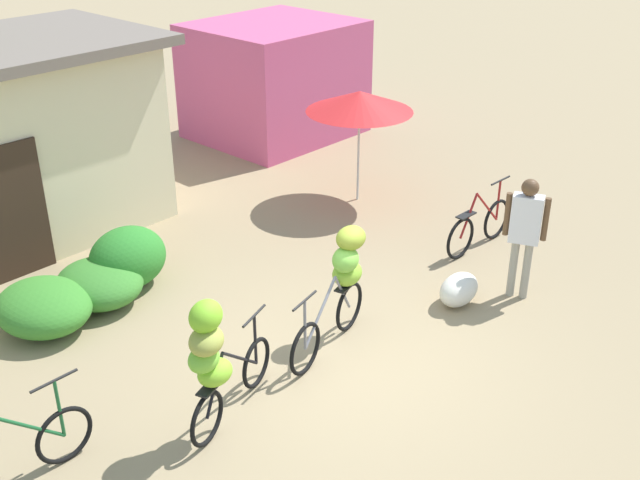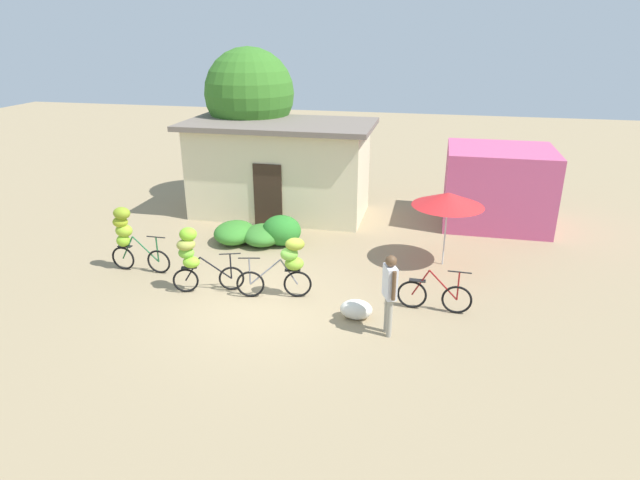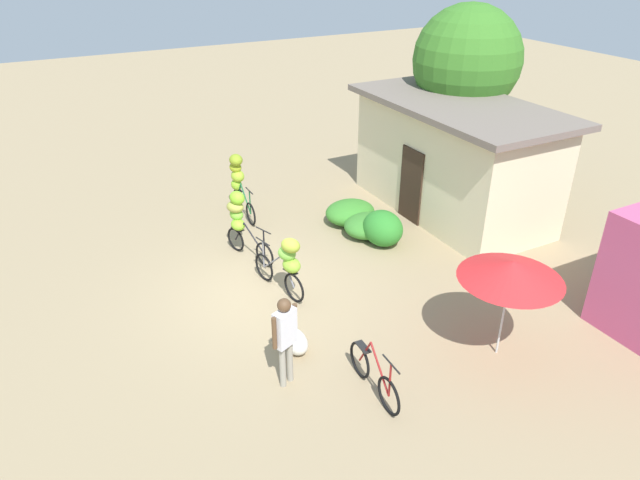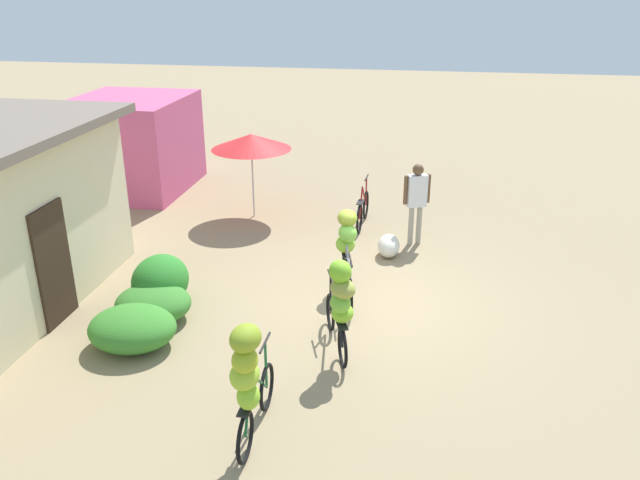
{
  "view_description": "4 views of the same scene",
  "coord_description": "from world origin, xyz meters",
  "px_view_note": "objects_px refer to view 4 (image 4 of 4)",
  "views": [
    {
      "loc": [
        -5.87,
        -4.98,
        5.51
      ],
      "look_at": [
        0.45,
        0.82,
        1.21
      ],
      "focal_mm": 43.08,
      "sensor_mm": 36.0,
      "label": 1
    },
    {
      "loc": [
        3.48,
        -10.38,
        5.87
      ],
      "look_at": [
        1.0,
        0.97,
        1.26
      ],
      "focal_mm": 30.18,
      "sensor_mm": 36.0,
      "label": 2
    },
    {
      "loc": [
        9.77,
        -3.76,
        6.94
      ],
      "look_at": [
        -0.13,
        1.43,
        0.88
      ],
      "focal_mm": 32.02,
      "sensor_mm": 36.0,
      "label": 3
    },
    {
      "loc": [
        -10.0,
        -0.93,
        5.31
      ],
      "look_at": [
        0.36,
        0.86,
        0.96
      ],
      "focal_mm": 36.04,
      "sensor_mm": 36.0,
      "label": 4
    }
  ],
  "objects_px": {
    "shop_pink": "(133,144)",
    "market_umbrella": "(251,142)",
    "bicycle_center_loaded": "(347,245)",
    "bicycle_by_shop": "(363,210)",
    "person_vendor": "(417,196)",
    "produce_sack": "(389,246)",
    "bicycle_leftmost": "(248,375)",
    "bicycle_near_pile": "(340,301)"
  },
  "relations": [
    {
      "from": "bicycle_center_loaded",
      "to": "market_umbrella",
      "type": "bearing_deg",
      "value": 37.47
    },
    {
      "from": "shop_pink",
      "to": "bicycle_center_loaded",
      "type": "relative_size",
      "value": 1.86
    },
    {
      "from": "bicycle_center_loaded",
      "to": "produce_sack",
      "type": "distance_m",
      "value": 1.93
    },
    {
      "from": "bicycle_near_pile",
      "to": "person_vendor",
      "type": "xyz_separation_m",
      "value": [
        4.64,
        -0.94,
        0.12
      ]
    },
    {
      "from": "bicycle_center_loaded",
      "to": "shop_pink",
      "type": "bearing_deg",
      "value": 51.42
    },
    {
      "from": "shop_pink",
      "to": "produce_sack",
      "type": "xyz_separation_m",
      "value": [
        -3.39,
        -7.01,
        -0.99
      ]
    },
    {
      "from": "market_umbrella",
      "to": "shop_pink",
      "type": "bearing_deg",
      "value": 66.8
    },
    {
      "from": "shop_pink",
      "to": "market_umbrella",
      "type": "xyz_separation_m",
      "value": [
        -1.58,
        -3.68,
        0.59
      ]
    },
    {
      "from": "shop_pink",
      "to": "bicycle_near_pile",
      "type": "distance_m",
      "value": 9.82
    },
    {
      "from": "shop_pink",
      "to": "market_umbrella",
      "type": "relative_size",
      "value": 1.62
    },
    {
      "from": "bicycle_leftmost",
      "to": "market_umbrella",
      "type": "bearing_deg",
      "value": 15.01
    },
    {
      "from": "person_vendor",
      "to": "produce_sack",
      "type": "bearing_deg",
      "value": 145.88
    },
    {
      "from": "shop_pink",
      "to": "bicycle_near_pile",
      "type": "relative_size",
      "value": 1.97
    },
    {
      "from": "market_umbrella",
      "to": "bicycle_near_pile",
      "type": "height_order",
      "value": "market_umbrella"
    },
    {
      "from": "market_umbrella",
      "to": "person_vendor",
      "type": "relative_size",
      "value": 1.13
    },
    {
      "from": "shop_pink",
      "to": "bicycle_leftmost",
      "type": "height_order",
      "value": "shop_pink"
    },
    {
      "from": "bicycle_by_shop",
      "to": "person_vendor",
      "type": "height_order",
      "value": "person_vendor"
    },
    {
      "from": "bicycle_leftmost",
      "to": "shop_pink",
      "type": "bearing_deg",
      "value": 31.51
    },
    {
      "from": "produce_sack",
      "to": "market_umbrella",
      "type": "bearing_deg",
      "value": 61.44
    },
    {
      "from": "shop_pink",
      "to": "bicycle_by_shop",
      "type": "height_order",
      "value": "shop_pink"
    },
    {
      "from": "market_umbrella",
      "to": "produce_sack",
      "type": "relative_size",
      "value": 2.83
    },
    {
      "from": "market_umbrella",
      "to": "bicycle_leftmost",
      "type": "relative_size",
      "value": 1.15
    },
    {
      "from": "bicycle_center_loaded",
      "to": "produce_sack",
      "type": "xyz_separation_m",
      "value": [
        1.69,
        -0.64,
        -0.68
      ]
    },
    {
      "from": "market_umbrella",
      "to": "bicycle_center_loaded",
      "type": "relative_size",
      "value": 1.15
    },
    {
      "from": "market_umbrella",
      "to": "bicycle_leftmost",
      "type": "xyz_separation_m",
      "value": [
        -7.87,
        -2.11,
        -0.77
      ]
    },
    {
      "from": "bicycle_leftmost",
      "to": "bicycle_center_loaded",
      "type": "xyz_separation_m",
      "value": [
        4.37,
        -0.57,
        -0.14
      ]
    },
    {
      "from": "bicycle_by_shop",
      "to": "person_vendor",
      "type": "relative_size",
      "value": 0.93
    },
    {
      "from": "market_umbrella",
      "to": "bicycle_by_shop",
      "type": "distance_m",
      "value": 2.99
    },
    {
      "from": "bicycle_center_loaded",
      "to": "produce_sack",
      "type": "relative_size",
      "value": 2.46
    },
    {
      "from": "bicycle_by_shop",
      "to": "market_umbrella",
      "type": "bearing_deg",
      "value": 85.97
    },
    {
      "from": "bicycle_near_pile",
      "to": "produce_sack",
      "type": "relative_size",
      "value": 2.32
    },
    {
      "from": "shop_pink",
      "to": "bicycle_center_loaded",
      "type": "xyz_separation_m",
      "value": [
        -5.08,
        -6.36,
        -0.31
      ]
    },
    {
      "from": "bicycle_leftmost",
      "to": "person_vendor",
      "type": "xyz_separation_m",
      "value": [
        6.79,
        -1.7,
        0.05
      ]
    },
    {
      "from": "bicycle_center_loaded",
      "to": "bicycle_by_shop",
      "type": "distance_m",
      "value": 3.36
    },
    {
      "from": "shop_pink",
      "to": "market_umbrella",
      "type": "bearing_deg",
      "value": -113.2
    },
    {
      "from": "bicycle_near_pile",
      "to": "produce_sack",
      "type": "distance_m",
      "value": 4.01
    },
    {
      "from": "shop_pink",
      "to": "bicycle_by_shop",
      "type": "xyz_separation_m",
      "value": [
        -1.76,
        -6.29,
        -0.84
      ]
    },
    {
      "from": "bicycle_by_shop",
      "to": "bicycle_center_loaded",
      "type": "bearing_deg",
      "value": -178.8
    },
    {
      "from": "bicycle_leftmost",
      "to": "person_vendor",
      "type": "distance_m",
      "value": 7.0
    },
    {
      "from": "person_vendor",
      "to": "shop_pink",
      "type": "bearing_deg",
      "value": 70.44
    },
    {
      "from": "shop_pink",
      "to": "person_vendor",
      "type": "distance_m",
      "value": 7.96
    },
    {
      "from": "person_vendor",
      "to": "market_umbrella",
      "type": "bearing_deg",
      "value": 74.12
    }
  ]
}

